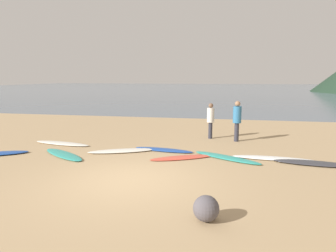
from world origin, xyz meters
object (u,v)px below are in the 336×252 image
Objects in this scene: person_1 at (237,118)px; surfboard_6 at (226,157)px; surfboard_4 at (164,150)px; surfboard_7 at (273,158)px; person_0 at (211,118)px; beach_rock_far at (206,208)px; surfboard_1 at (62,143)px; surfboard_2 at (64,154)px; surfboard_3 at (122,151)px; surfboard_8 at (314,163)px; surfboard_5 at (182,157)px.

surfboard_6 is at bearing -73.59° from person_1.
surfboard_7 reaches higher than surfboard_4.
person_1 is at bearing 48.56° from surfboard_4.
person_0 is 8.00m from beach_rock_far.
beach_rock_far is at bearing -71.58° from person_1.
surfboard_4 is (4.35, -0.24, -0.00)m from surfboard_1.
surfboard_6 is 4.67m from beach_rock_far.
surfboard_3 reaches higher than surfboard_2.
beach_rock_far is at bearing -77.75° from surfboard_3.
surfboard_8 is (2.74, -0.18, 0.01)m from surfboard_6.
beach_rock_far is at bearing -117.73° from surfboard_8.
surfboard_8 is 5.02m from person_0.
surfboard_3 is 1.55m from surfboard_4.
surfboard_8 reaches higher than surfboard_4.
person_1 is (2.73, 2.28, 0.99)m from surfboard_4.
surfboard_3 is at bearing 125.66° from beach_rock_far.
surfboard_5 is 3.05m from surfboard_7.
surfboard_2 is 8.42m from surfboard_8.
surfboard_2 is 4.69× the size of beach_rock_far.
surfboard_4 is 3.90m from surfboard_7.
surfboard_3 is 5.12m from person_1.
beach_rock_far is at bearing -60.85° from surfboard_4.
surfboard_1 is 1.13× the size of surfboard_5.
surfboard_8 reaches higher than surfboard_3.
beach_rock_far is (-0.35, -4.65, 0.22)m from surfboard_6.
person_0 reaches higher than surfboard_4.
surfboard_6 is 1.58× the size of person_0.
surfboard_1 is 8.41m from beach_rock_far.
surfboard_3 is 5.93m from beach_rock_far.
person_0 is (1.58, 2.67, 0.90)m from surfboard_4.
person_1 is (-2.35, 3.11, 0.98)m from surfboard_8.
person_0 reaches higher than surfboard_8.
beach_rock_far is at bearing 74.63° from person_0.
surfboard_6 is at bearing -176.84° from surfboard_8.
surfboard_2 is at bearing -177.62° from surfboard_3.
surfboard_1 is at bearing -157.60° from surfboard_6.
surfboard_8 is (1.20, -0.35, 0.00)m from surfboard_7.
surfboard_2 is at bearing -124.87° from person_1.
surfboard_6 is 0.94× the size of surfboard_7.
surfboard_1 is at bearing -174.46° from surfboard_4.
surfboard_8 is (4.21, 0.08, 0.02)m from surfboard_5.
surfboard_1 is 1.90m from surfboard_2.
person_0 is at bearing 31.45° from surfboard_1.
surfboard_3 is at bearing 141.99° from surfboard_5.
surfboard_5 is 0.86× the size of surfboard_7.
surfboard_5 is at bearing -96.32° from person_1.
surfboard_2 is at bearing -48.54° from surfboard_1.
surfboard_7 is 3.99m from person_0.
surfboard_5 is 1.32× the size of person_1.
surfboard_7 is 5.26× the size of beach_rock_far.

